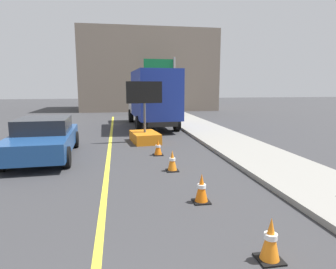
{
  "coord_description": "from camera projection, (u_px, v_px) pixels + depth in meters",
  "views": [
    {
      "loc": [
        0.35,
        -0.25,
        2.5
      ],
      "look_at": [
        1.24,
        4.82,
        1.64
      ],
      "focal_mm": 31.14,
      "sensor_mm": 36.0,
      "label": 1
    }
  ],
  "objects": [
    {
      "name": "highway_guide_sign",
      "position": [
        166.0,
        75.0,
        25.44
      ],
      "size": [
        2.79,
        0.28,
        5.0
      ],
      "color": "gray",
      "rests_on": "ground"
    },
    {
      "name": "sidewalk_curb",
      "position": [
        316.0,
        184.0,
        7.3
      ],
      "size": [
        2.48,
        48.0,
        0.14
      ],
      "primitive_type": "cube",
      "color": "gray",
      "rests_on": "ground"
    },
    {
      "name": "arrow_board_trailer",
      "position": [
        145.0,
        132.0,
        13.03
      ],
      "size": [
        1.6,
        1.93,
        2.7
      ],
      "color": "orange",
      "rests_on": "ground"
    },
    {
      "name": "traffic_cone_near_sign",
      "position": [
        271.0,
        240.0,
        4.18
      ],
      "size": [
        0.36,
        0.36,
        0.66
      ],
      "color": "black",
      "rests_on": "ground"
    },
    {
      "name": "traffic_cone_far_lane",
      "position": [
        172.0,
        161.0,
        8.63
      ],
      "size": [
        0.36,
        0.36,
        0.62
      ],
      "color": "black",
      "rests_on": "ground"
    },
    {
      "name": "traffic_cone_curbside",
      "position": [
        158.0,
        147.0,
        10.61
      ],
      "size": [
        0.36,
        0.36,
        0.59
      ],
      "color": "black",
      "rests_on": "ground"
    },
    {
      "name": "box_truck",
      "position": [
        152.0,
        97.0,
        17.69
      ],
      "size": [
        2.66,
        7.23,
        3.37
      ],
      "color": "black",
      "rests_on": "ground"
    },
    {
      "name": "pickup_car",
      "position": [
        44.0,
        138.0,
        10.27
      ],
      "size": [
        2.25,
        4.76,
        1.38
      ],
      "color": "navy",
      "rests_on": "ground"
    },
    {
      "name": "far_building_block",
      "position": [
        147.0,
        72.0,
        31.83
      ],
      "size": [
        13.75,
        8.3,
        8.08
      ],
      "primitive_type": "cube",
      "color": "gray",
      "rests_on": "ground"
    },
    {
      "name": "traffic_cone_mid_lane",
      "position": [
        202.0,
        188.0,
        6.29
      ],
      "size": [
        0.36,
        0.36,
        0.64
      ],
      "color": "black",
      "rests_on": "ground"
    },
    {
      "name": "lane_center_stripe",
      "position": [
        104.0,
        201.0,
        6.42
      ],
      "size": [
        0.14,
        36.0,
        0.01
      ],
      "primitive_type": "cube",
      "color": "yellow",
      "rests_on": "ground"
    }
  ]
}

